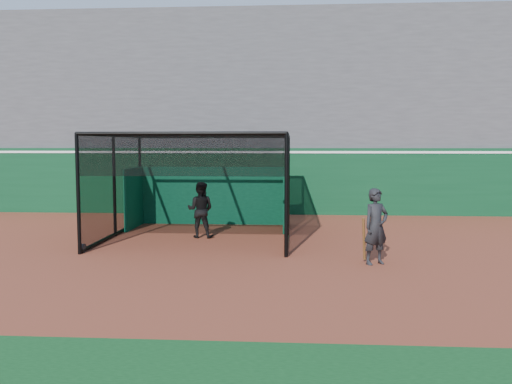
{
  "coord_description": "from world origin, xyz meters",
  "views": [
    {
      "loc": [
        1.92,
        -11.98,
        2.63
      ],
      "look_at": [
        0.96,
        2.0,
        1.4
      ],
      "focal_mm": 38.0,
      "sensor_mm": 36.0,
      "label": 1
    }
  ],
  "objects": [
    {
      "name": "on_deck_player",
      "position": [
        3.74,
        -0.07,
        0.84
      ],
      "size": [
        0.73,
        0.65,
        1.68
      ],
      "color": "black",
      "rests_on": "ground"
    },
    {
      "name": "batter",
      "position": [
        -0.69,
        3.08,
        0.79
      ],
      "size": [
        0.81,
        0.66,
        1.58
      ],
      "primitive_type": "imported",
      "rotation": [
        0.0,
        0.0,
        3.06
      ],
      "color": "black",
      "rests_on": "ground"
    },
    {
      "name": "grandstand",
      "position": [
        0.0,
        12.27,
        4.48
      ],
      "size": [
        50.0,
        7.85,
        8.95
      ],
      "color": "#4C4C4F",
      "rests_on": "ground"
    },
    {
      "name": "outfield_wall",
      "position": [
        0.0,
        8.5,
        1.29
      ],
      "size": [
        50.0,
        0.5,
        2.5
      ],
      "color": "#0A3A1D",
      "rests_on": "ground"
    },
    {
      "name": "ground",
      "position": [
        0.0,
        0.0,
        0.0
      ],
      "size": [
        120.0,
        120.0,
        0.0
      ],
      "primitive_type": "plane",
      "color": "brown",
      "rests_on": "ground"
    },
    {
      "name": "batting_cage",
      "position": [
        -0.71,
        3.18,
        1.44
      ],
      "size": [
        5.05,
        5.34,
        2.89
      ],
      "color": "black",
      "rests_on": "ground"
    }
  ]
}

